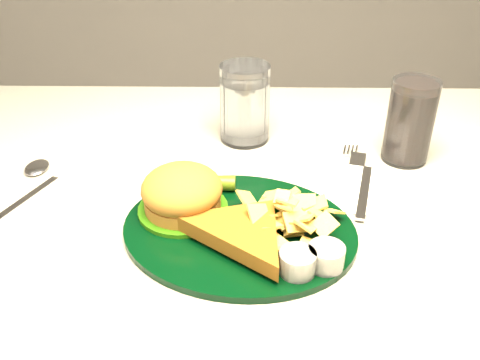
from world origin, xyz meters
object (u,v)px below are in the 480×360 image
object	(u,v)px
dinner_plate	(239,212)
fork_napkin	(363,188)
cola_glass	(410,121)
water_glass	(245,104)

from	to	relation	value
dinner_plate	fork_napkin	distance (m)	0.20
dinner_plate	cola_glass	xyz separation A→B (m)	(0.25, 0.19, 0.03)
dinner_plate	water_glass	distance (m)	0.25
dinner_plate	water_glass	world-z (taller)	water_glass
water_glass	fork_napkin	world-z (taller)	water_glass
water_glass	fork_napkin	distance (m)	0.23
fork_napkin	cola_glass	bearing A→B (deg)	64.22
cola_glass	water_glass	bearing A→B (deg)	165.74
dinner_plate	water_glass	size ratio (longest dim) A/B	2.33
water_glass	fork_napkin	bearing A→B (deg)	-43.15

